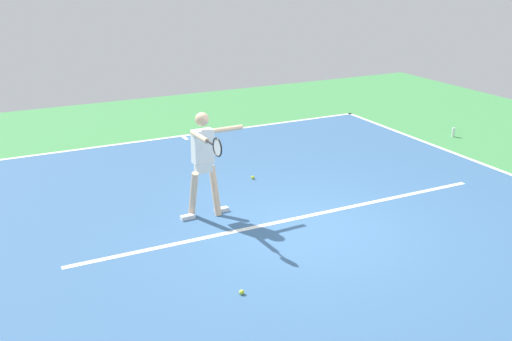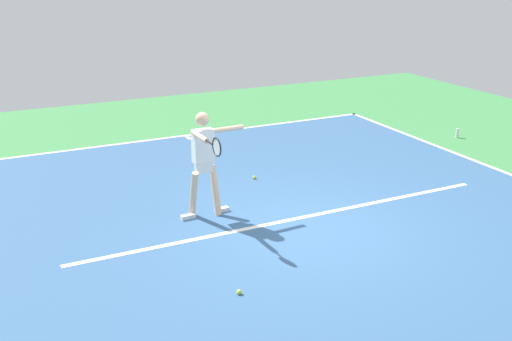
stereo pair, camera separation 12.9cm
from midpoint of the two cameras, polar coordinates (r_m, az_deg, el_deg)
ground_plane at (r=9.45m, az=5.59°, el=-5.76°), size 20.82×20.82×0.00m
court_surface at (r=9.45m, az=5.59°, el=-5.75°), size 9.95×11.99×0.00m
court_line_baseline_near at (r=14.53m, az=-6.55°, el=3.37°), size 9.95×0.10×0.01m
court_line_service at (r=9.83m, az=4.14°, el=-4.67°), size 7.47×0.10×0.01m
court_line_centre_mark at (r=14.35m, az=-6.29°, el=3.17°), size 0.10×0.30×0.01m
tennis_player at (r=9.58m, az=-4.57°, el=1.24°), size 1.15×1.23×1.78m
tennis_ball_far_corner at (r=7.72m, az=-1.14°, el=-11.62°), size 0.07×0.07×0.07m
tennis_ball_by_sideline at (r=11.55m, az=0.15°, el=-0.66°), size 0.07×0.07×0.07m
water_bottle at (r=15.07m, az=19.03°, el=3.42°), size 0.07×0.07×0.22m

